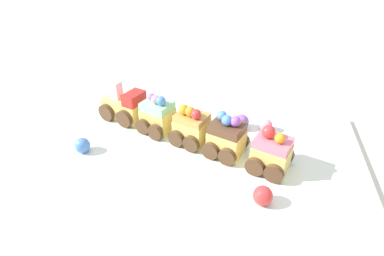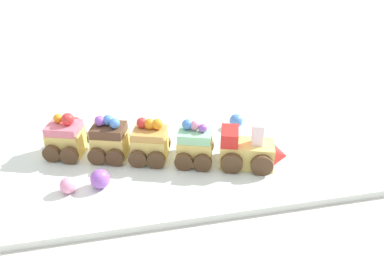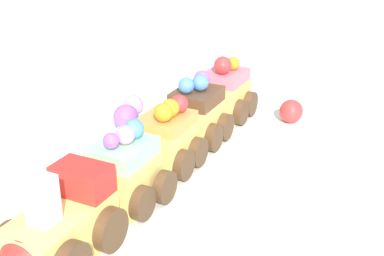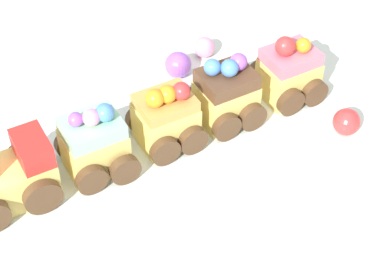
% 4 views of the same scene
% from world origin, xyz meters
% --- Properties ---
extents(ground_plane, '(10.00, 10.00, 0.00)m').
position_xyz_m(ground_plane, '(0.00, 0.00, 0.00)').
color(ground_plane, beige).
extents(display_board, '(0.66, 0.35, 0.01)m').
position_xyz_m(display_board, '(0.00, 0.00, 0.01)').
color(display_board, silver).
rests_on(display_board, ground_plane).
extents(cake_train_locomotive, '(0.12, 0.09, 0.08)m').
position_xyz_m(cake_train_locomotive, '(0.13, -0.06, 0.04)').
color(cake_train_locomotive, '#EACC66').
rests_on(cake_train_locomotive, display_board).
extents(cake_car_mint, '(0.08, 0.08, 0.08)m').
position_xyz_m(cake_car_mint, '(0.04, -0.03, 0.04)').
color(cake_car_mint, '#EACC66').
rests_on(cake_car_mint, display_board).
extents(cake_car_caramel, '(0.08, 0.08, 0.07)m').
position_xyz_m(cake_car_caramel, '(-0.03, -0.01, 0.04)').
color(cake_car_caramel, '#EACC66').
rests_on(cake_car_caramel, display_board).
extents(cake_car_chocolate, '(0.08, 0.08, 0.08)m').
position_xyz_m(cake_car_chocolate, '(-0.10, 0.01, 0.04)').
color(cake_car_chocolate, '#EACC66').
rests_on(cake_car_chocolate, display_board).
extents(cake_car_strawberry, '(0.08, 0.08, 0.08)m').
position_xyz_m(cake_car_strawberry, '(-0.17, 0.03, 0.04)').
color(cake_car_strawberry, '#EACC66').
rests_on(cake_car_strawberry, display_board).
extents(gumball_red, '(0.03, 0.03, 0.03)m').
position_xyz_m(gumball_red, '(-0.17, 0.11, 0.03)').
color(gumball_red, red).
rests_on(gumball_red, display_board).
extents(gumball_purple, '(0.03, 0.03, 0.03)m').
position_xyz_m(gumball_purple, '(-0.12, -0.08, 0.03)').
color(gumball_purple, '#9956C6').
rests_on(gumball_purple, display_board).
extents(gumball_pink, '(0.02, 0.02, 0.02)m').
position_xyz_m(gumball_pink, '(-0.16, -0.08, 0.02)').
color(gumball_pink, pink).
rests_on(gumball_pink, display_board).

